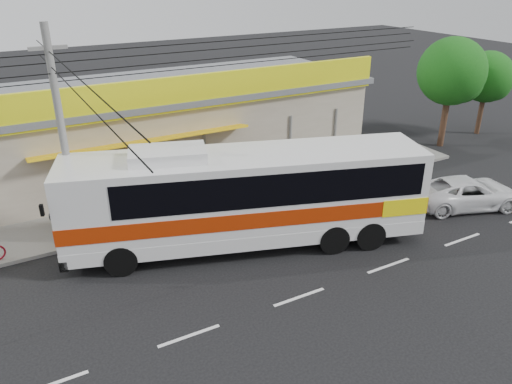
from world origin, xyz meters
The scene contains 10 objects.
ground centered at (0.00, 0.00, 0.00)m, with size 120.00×120.00×0.00m, color black.
sidewalk centered at (0.00, 6.00, 0.07)m, with size 30.00×3.20×0.15m, color slate.
lane_markings centered at (0.00, -2.50, 0.00)m, with size 50.00×0.12×0.01m, color silver, non-canonical shape.
storefront_building centered at (-0.01, 11.54, 2.30)m, with size 22.60×9.20×5.70m.
coach_bus centered at (0.32, 1.45, 2.27)m, with size 14.01×7.03×4.25m.
motorbike_dark centered at (-5.78, 6.27, 0.73)m, with size 0.54×1.92×1.15m, color black.
white_car centered at (10.66, -0.38, 0.69)m, with size 2.29×4.96×1.38m, color silver.
utility_pole centered at (-5.75, 4.80, 7.05)m, with size 34.00×14.00×8.54m.
tree_near centered at (16.42, 6.20, 4.44)m, with size 3.96×3.96×6.56m.
tree_far centered at (20.46, 6.78, 3.64)m, with size 3.25×3.25×5.38m.
Camera 1 is at (-8.02, -13.93, 10.28)m, focal length 35.00 mm.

